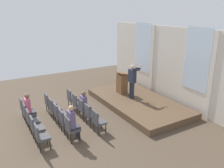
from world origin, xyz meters
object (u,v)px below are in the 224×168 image
chair_r2_c4 (40,135)px  chair_r2_c2 (31,119)px  chair_r0_c1 (77,102)px  chair_r0_c0 (71,98)px  chair_r1_c1 (54,107)px  audience_r1_c4 (73,121)px  lectern (122,83)px  chair_r2_c3 (36,127)px  chair_r0_c2 (83,108)px  chair_r0_c3 (90,114)px  mic_stand (131,89)px  chair_r1_c2 (59,113)px  chair_r0_c4 (98,120)px  chair_r1_c0 (49,102)px  speaker (132,79)px  chair_r1_c4 (71,127)px  audience_r2_c1 (29,107)px  chair_r2_c0 (24,107)px  chair_r1_c3 (64,120)px  chair_r2_c1 (28,113)px  audience_r0_c2 (85,104)px

chair_r2_c4 → chair_r2_c2: bearing=180.0°
chair_r0_c1 → chair_r0_c0: bearing=180.0°
chair_r1_c1 → audience_r1_c4: 2.09m
lectern → chair_r2_c3: 5.34m
chair_r1_c1 → lectern: bearing=98.1°
lectern → chair_r2_c4: 5.63m
chair_r2_c2 → lectern: bearing=104.1°
lectern → chair_r1_c1: lectern is taller
chair_r0_c2 → chair_r2_c3: size_ratio=1.00×
chair_r0_c3 → audience_r1_c4: (0.69, -1.00, 0.23)m
mic_stand → chair_r1_c2: 4.16m
chair_r0_c4 → audience_r1_c4: audience_r1_c4 is taller
mic_stand → chair_r0_c4: 3.67m
chair_r0_c0 → chair_r0_c1: 0.69m
chair_r1_c0 → speaker: bearing=74.7°
chair_r1_c4 → chair_r2_c2: size_ratio=1.00×
speaker → audience_r2_c1: 4.93m
chair_r0_c3 → chair_r2_c4: bearing=-72.3°
mic_stand → audience_r2_c1: (0.02, -5.10, 0.12)m
speaker → chair_r2_c0: bearing=-102.1°
chair_r0_c1 → chair_r1_c3: 1.76m
chair_r2_c1 → chair_r0_c1: bearing=90.0°
chair_r0_c2 → chair_r1_c2: bearing=-90.0°
chair_r1_c4 → chair_r2_c3: 1.29m
lectern → chair_r0_c4: (2.63, -2.80, -0.32)m
chair_r1_c4 → chair_r2_c4: (0.00, -1.08, 0.00)m
chair_r0_c0 → chair_r1_c4: size_ratio=1.00×
chair_r0_c2 → chair_r2_c4: (1.39, -2.17, 0.00)m
chair_r0_c0 → chair_r1_c4: (2.77, -1.08, 0.00)m
chair_r1_c1 → chair_r0_c1: bearing=90.0°
chair_r0_c0 → chair_r2_c3: bearing=-46.2°
audience_r1_c4 → audience_r2_c1: (-2.08, -1.08, -0.01)m
chair_r0_c2 → chair_r2_c1: (-0.69, -2.17, 0.00)m
mic_stand → chair_r2_c0: size_ratio=1.65×
speaker → chair_r0_c0: size_ratio=1.84×
chair_r2_c0 → chair_r2_c1: size_ratio=1.00×
chair_r0_c4 → chair_r2_c2: size_ratio=1.00×
speaker → chair_r0_c1: size_ratio=1.84×
chair_r1_c3 → lectern: bearing=116.5°
chair_r0_c2 → audience_r0_c2: bearing=90.0°
chair_r0_c1 → chair_r2_c3: size_ratio=1.00×
speaker → chair_r2_c4: size_ratio=1.84×
audience_r0_c2 → chair_r2_c4: bearing=-58.4°
chair_r1_c0 → mic_stand: bearing=80.6°
chair_r1_c3 → chair_r2_c2: size_ratio=1.00×
chair_r1_c4 → audience_r0_c2: bearing=139.9°
chair_r0_c1 → chair_r0_c4: same height
chair_r1_c2 → audience_r0_c2: bearing=90.0°
chair_r0_c1 → audience_r0_c2: (0.69, 0.08, 0.18)m
chair_r2_c3 → audience_r2_c1: bearing=176.7°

